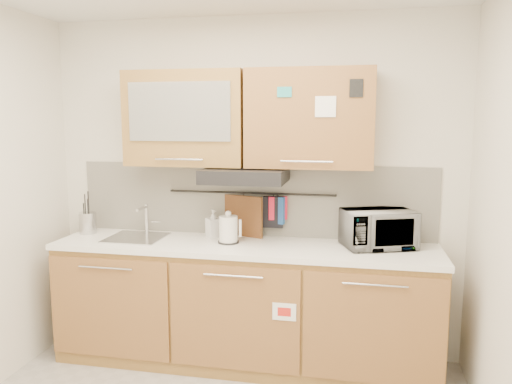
% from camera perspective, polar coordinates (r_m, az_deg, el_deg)
% --- Properties ---
extents(wall_back, '(3.20, 0.00, 3.20)m').
position_cam_1_polar(wall_back, '(3.90, -0.44, 0.56)').
color(wall_back, silver).
rests_on(wall_back, ground).
extents(base_cabinet, '(2.80, 0.64, 0.88)m').
position_cam_1_polar(base_cabinet, '(3.84, -1.40, -13.42)').
color(base_cabinet, '#A37B3A').
rests_on(base_cabinet, floor).
extents(countertop, '(2.82, 0.62, 0.04)m').
position_cam_1_polar(countertop, '(3.68, -1.43, -6.26)').
color(countertop, white).
rests_on(countertop, base_cabinet).
extents(backsplash, '(2.80, 0.02, 0.56)m').
position_cam_1_polar(backsplash, '(3.90, -0.48, -0.92)').
color(backsplash, silver).
rests_on(backsplash, countertop).
extents(upper_cabinets, '(1.82, 0.37, 0.70)m').
position_cam_1_polar(upper_cabinets, '(3.69, -1.09, 8.38)').
color(upper_cabinets, '#A37B3A').
rests_on(upper_cabinets, wall_back).
extents(range_hood, '(0.60, 0.46, 0.10)m').
position_cam_1_polar(range_hood, '(3.64, -1.25, 1.91)').
color(range_hood, black).
rests_on(range_hood, upper_cabinets).
extents(sink, '(0.42, 0.40, 0.26)m').
position_cam_1_polar(sink, '(3.96, -13.48, -5.08)').
color(sink, silver).
rests_on(sink, countertop).
extents(utensil_rail, '(1.30, 0.02, 0.02)m').
position_cam_1_polar(utensil_rail, '(3.86, -0.59, -0.13)').
color(utensil_rail, black).
rests_on(utensil_rail, backsplash).
extents(utensil_crock, '(0.18, 0.18, 0.34)m').
position_cam_1_polar(utensil_crock, '(4.22, -18.67, -3.33)').
color(utensil_crock, '#B1B2B6').
rests_on(utensil_crock, countertop).
extents(kettle, '(0.18, 0.17, 0.24)m').
position_cam_1_polar(kettle, '(3.69, -3.16, -4.38)').
color(kettle, silver).
rests_on(kettle, countertop).
extents(toaster, '(0.27, 0.20, 0.18)m').
position_cam_1_polar(toaster, '(3.58, 12.59, -5.03)').
color(toaster, black).
rests_on(toaster, countertop).
extents(microwave, '(0.57, 0.48, 0.27)m').
position_cam_1_polar(microwave, '(3.66, 13.79, -4.11)').
color(microwave, '#999999').
rests_on(microwave, countertop).
extents(soap_bottle, '(0.14, 0.14, 0.22)m').
position_cam_1_polar(soap_bottle, '(3.88, -4.90, -3.57)').
color(soap_bottle, '#999999').
rests_on(soap_bottle, countertop).
extents(cutting_board, '(0.32, 0.13, 0.41)m').
position_cam_1_polar(cutting_board, '(3.89, -1.46, -3.43)').
color(cutting_board, brown).
rests_on(cutting_board, utensil_rail).
extents(oven_mitt, '(0.13, 0.07, 0.21)m').
position_cam_1_polar(oven_mitt, '(3.83, 2.38, -2.09)').
color(oven_mitt, '#214F99').
rests_on(oven_mitt, utensil_rail).
extents(dark_pouch, '(0.15, 0.05, 0.24)m').
position_cam_1_polar(dark_pouch, '(3.83, 1.96, -2.31)').
color(dark_pouch, black).
rests_on(dark_pouch, utensil_rail).
extents(pot_holder, '(0.14, 0.07, 0.18)m').
position_cam_1_polar(pot_holder, '(3.82, 2.51, -1.87)').
color(pot_holder, red).
rests_on(pot_holder, utensil_rail).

